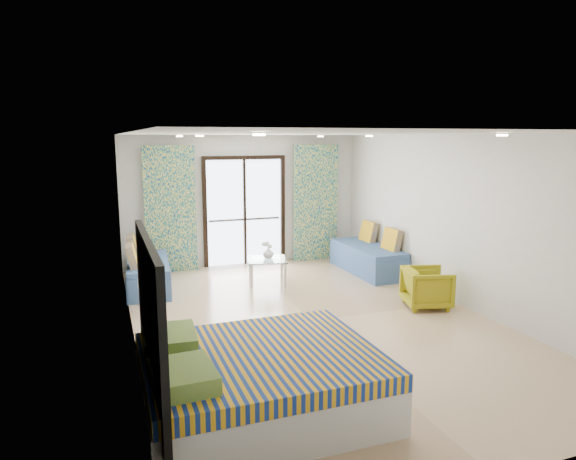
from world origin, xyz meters
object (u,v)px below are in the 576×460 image
object	(u,v)px
bed	(258,381)
daybed_left	(148,273)
daybed_right	(368,257)
coffee_table	(267,261)
armchair	(427,286)

from	to	relation	value
bed	daybed_left	bearing A→B (deg)	97.72
daybed_left	daybed_right	distance (m)	4.25
daybed_left	coffee_table	size ratio (longest dim) A/B	2.26
daybed_left	daybed_right	size ratio (longest dim) A/B	0.98
bed	armchair	world-z (taller)	bed
bed	daybed_left	xyz separation A→B (m)	(-0.64, 4.69, -0.04)
bed	coffee_table	distance (m)	4.53
bed	coffee_table	xyz separation A→B (m)	(1.46, 4.28, 0.08)
bed	daybed_left	size ratio (longest dim) A/B	1.19
daybed_left	coffee_table	bearing A→B (deg)	-6.51
daybed_right	daybed_left	bearing A→B (deg)	174.84
bed	daybed_right	bearing A→B (deg)	50.40
armchair	coffee_table	bearing A→B (deg)	57.60
daybed_right	coffee_table	size ratio (longest dim) A/B	2.32
coffee_table	armchair	world-z (taller)	coffee_table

